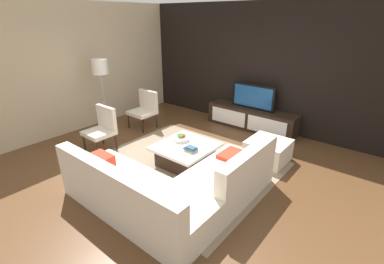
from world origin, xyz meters
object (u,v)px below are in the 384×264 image
ottoman (268,151)px  fruit_bowl (181,138)px  floor_lamp (100,71)px  television (253,97)px  sectional_couch (172,187)px  accent_chair_far (145,107)px  coffee_table (185,154)px  media_console (251,119)px  accent_chair_near (102,126)px  book_stack (191,149)px

ottoman → fruit_bowl: size_ratio=2.50×
floor_lamp → ottoman: (3.58, 0.97, -1.19)m
television → fruit_bowl: size_ratio=3.74×
sectional_couch → accent_chair_far: accent_chair_far is taller
floor_lamp → ottoman: floor_lamp is taller
fruit_bowl → accent_chair_far: size_ratio=0.32×
coffee_table → floor_lamp: bearing=177.7°
media_console → accent_chair_near: accent_chair_near is taller
accent_chair_near → floor_lamp: bearing=135.8°
ottoman → book_stack: book_stack is taller
sectional_couch → ottoman: bearing=76.5°
television → accent_chair_near: 3.36m
media_console → book_stack: media_console is taller
floor_lamp → accent_chair_far: (0.55, 0.72, -0.90)m
ottoman → accent_chair_near: bearing=-149.9°
media_console → fruit_bowl: size_ratio=7.64×
media_console → fruit_bowl: fruit_bowl is taller
sectional_couch → fruit_bowl: bearing=125.3°
sectional_couch → ottoman: sectional_couch is taller
book_stack → television: bearing=92.9°
floor_lamp → book_stack: 2.89m
television → sectional_couch: size_ratio=0.45×
fruit_bowl → ottoman: bearing=37.1°
media_console → coffee_table: (-0.10, -2.30, -0.05)m
television → ottoman: 1.68m
ottoman → book_stack: (-0.86, -1.18, 0.22)m
coffee_table → ottoman: bearing=44.4°
television → accent_chair_far: bearing=-144.0°
accent_chair_near → book_stack: (1.90, 0.42, -0.07)m
fruit_bowl → accent_chair_far: 1.90m
television → ottoman: (0.99, -1.23, -0.58)m
ottoman → floor_lamp: bearing=-164.9°
television → coffee_table: bearing=-92.5°
accent_chair_near → fruit_bowl: size_ratio=3.11×
media_console → floor_lamp: bearing=-139.7°
television → ottoman: size_ratio=1.50×
media_console → floor_lamp: (-2.59, -2.20, 1.14)m
media_console → fruit_bowl: (-0.28, -2.19, 0.18)m
media_console → sectional_couch: (0.49, -3.29, 0.03)m
coffee_table → floor_lamp: size_ratio=0.61×
television → floor_lamp: bearing=-139.7°
television → accent_chair_far: 2.54m
media_console → coffee_table: media_console is taller
media_console → sectional_couch: size_ratio=0.93×
television → accent_chair_far: size_ratio=1.20×
coffee_table → accent_chair_far: 2.13m
floor_lamp → media_console: bearing=40.3°
media_console → book_stack: size_ratio=10.05×
coffee_table → accent_chair_far: (-1.94, 0.81, 0.29)m
media_console → television: 0.53m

